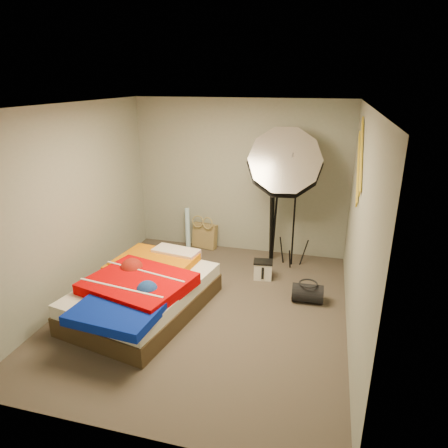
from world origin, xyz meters
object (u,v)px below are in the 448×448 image
(camera_tripod, at_px, (273,211))
(duffel_bag, at_px, (307,293))
(tote_bag, at_px, (205,236))
(camera_case, at_px, (263,270))
(wrapping_roll, at_px, (188,228))
(bed, at_px, (143,292))
(photo_umbrella, at_px, (285,164))

(camera_tripod, bearing_deg, duffel_bag, -61.24)
(tote_bag, height_order, duffel_bag, tote_bag)
(camera_case, bearing_deg, duffel_bag, -43.09)
(tote_bag, distance_m, camera_case, 1.47)
(tote_bag, xyz_separation_m, camera_case, (1.17, -0.90, -0.08))
(wrapping_roll, distance_m, bed, 2.08)
(camera_tripod, bearing_deg, bed, -124.14)
(camera_case, distance_m, duffel_bag, 0.84)
(photo_umbrella, bearing_deg, camera_case, -113.70)
(tote_bag, relative_size, wrapping_roll, 0.61)
(camera_tripod, bearing_deg, tote_bag, 170.47)
(wrapping_roll, bearing_deg, duffel_bag, -31.84)
(duffel_bag, relative_size, camera_tripod, 0.28)
(photo_umbrella, bearing_deg, duffel_bag, -62.50)
(tote_bag, bearing_deg, camera_tripod, 2.73)
(camera_case, bearing_deg, photo_umbrella, 59.65)
(wrapping_roll, bearing_deg, bed, -85.84)
(camera_case, xyz_separation_m, photo_umbrella, (0.19, 0.43, 1.50))
(wrapping_roll, bearing_deg, tote_bag, 14.45)
(camera_case, xyz_separation_m, bed, (-1.30, -1.25, 0.14))
(photo_umbrella, xyz_separation_m, camera_tripod, (-0.17, 0.26, -0.80))
(tote_bag, height_order, bed, bed)
(bed, distance_m, camera_tripod, 2.42)
(wrapping_roll, relative_size, bed, 0.33)
(tote_bag, bearing_deg, camera_case, -25.20)
(photo_umbrella, height_order, camera_tripod, photo_umbrella)
(tote_bag, height_order, camera_case, tote_bag)
(tote_bag, height_order, camera_tripod, camera_tripod)
(wrapping_roll, relative_size, camera_tripod, 0.49)
(bed, distance_m, photo_umbrella, 2.62)
(camera_case, relative_size, bed, 0.12)
(tote_bag, relative_size, camera_case, 1.65)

